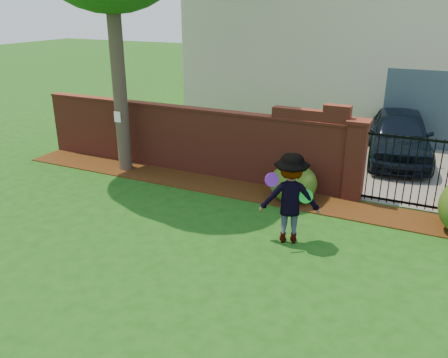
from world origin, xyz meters
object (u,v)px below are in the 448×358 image
at_px(frisbee_purple, 272,180).
at_px(frisbee_green, 306,196).
at_px(man, 290,199).
at_px(car, 400,137).

xyz_separation_m(frisbee_purple, frisbee_green, (0.56, 0.31, -0.34)).
height_order(man, frisbee_purple, man).
bearing_deg(frisbee_purple, car, 75.50).
relative_size(car, man, 2.39).
height_order(car, frisbee_green, car).
height_order(man, frisbee_green, man).
height_order(car, man, man).
xyz_separation_m(man, frisbee_green, (0.29, 0.02, 0.10)).
bearing_deg(frisbee_purple, frisbee_green, 29.25).
distance_m(frisbee_purple, frisbee_green, 0.72).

